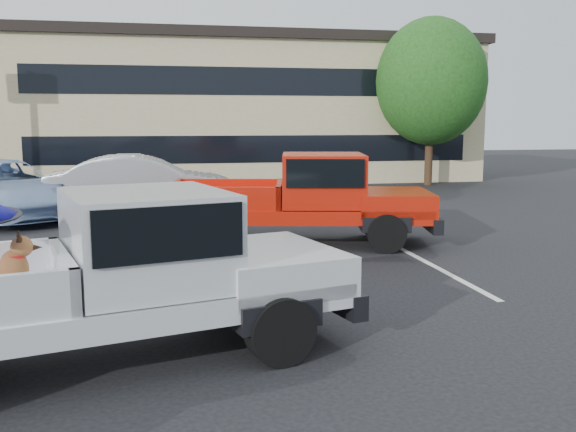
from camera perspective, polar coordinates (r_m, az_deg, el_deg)
name	(u,v)px	position (r m, az deg, el deg)	size (l,w,h in m)	color
ground	(295,304)	(9.43, 0.61, -7.79)	(90.00, 90.00, 0.00)	black
stripe_left	(95,280)	(11.23, -16.81, -5.48)	(0.12, 5.00, 0.01)	silver
stripe_right	(431,265)	(12.19, 12.60, -4.23)	(0.12, 5.00, 0.01)	silver
motel_building	(244,108)	(30.10, -3.92, 9.53)	(20.40, 8.40, 6.30)	tan
tree_right	(431,82)	(27.17, 12.60, 11.58)	(4.46, 4.46, 6.78)	#332114
tree_back	(313,86)	(33.83, 2.26, 11.47)	(4.68, 4.68, 7.11)	#332114
silver_pickup	(127,267)	(7.29, -14.12, -4.38)	(6.00, 3.35, 2.06)	black
red_pickup	(315,195)	(13.76, 2.38, 1.88)	(6.18, 3.18, 1.94)	black
silver_sedan	(144,186)	(18.28, -12.64, 2.65)	(1.81, 5.18, 1.71)	#A3A4AA
blue_suv	(0,189)	(19.08, -24.21, 2.17)	(2.63, 5.70, 1.59)	#8BA7CF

